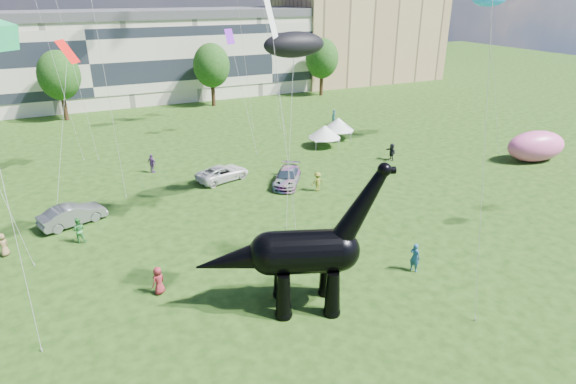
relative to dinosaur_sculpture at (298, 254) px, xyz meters
name	(u,v)px	position (x,y,z in m)	size (l,w,h in m)	color
ground	(374,340)	(2.17, -4.13, -3.18)	(220.00, 220.00, 0.00)	#16330C
terrace_row	(87,63)	(-5.83, 57.87, 2.82)	(78.00, 11.00, 12.00)	beige
apartment_block	(358,17)	(42.17, 60.87, 7.82)	(28.00, 18.00, 22.00)	tan
tree_mid_left	(58,71)	(-9.83, 48.87, 3.11)	(5.20, 5.20, 9.44)	#382314
tree_mid_right	(211,62)	(10.17, 48.87, 3.11)	(5.20, 5.20, 9.44)	#382314
tree_far_right	(322,55)	(28.17, 48.87, 3.11)	(5.20, 5.20, 9.44)	#382314
dinosaur_sculpture	(298,254)	(0.00, 0.00, 0.00)	(10.14, 4.95, 8.42)	black
car_grey	(72,215)	(-10.55, 15.73, -2.41)	(1.62, 4.66, 1.53)	gray
car_white	(223,173)	(2.10, 19.56, -2.50)	(2.26, 4.90, 1.36)	white
car_dark	(287,177)	(6.90, 16.15, -2.47)	(1.98, 4.87, 1.41)	#595960
gazebo_near	(338,124)	(18.05, 26.35, -1.44)	(4.69, 4.69, 2.48)	silver
gazebo_far	(325,132)	(15.22, 24.44, -1.50)	(4.15, 4.15, 2.39)	silver
inflatable_pink	(536,146)	(31.94, 11.44, -1.64)	(6.14, 3.07, 3.07)	pink
visitors	(251,211)	(1.38, 10.54, -2.30)	(43.80, 44.36, 1.89)	maroon
kites	(178,11)	(-1.72, 15.29, 11.34)	(62.92, 52.45, 23.23)	#F81037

